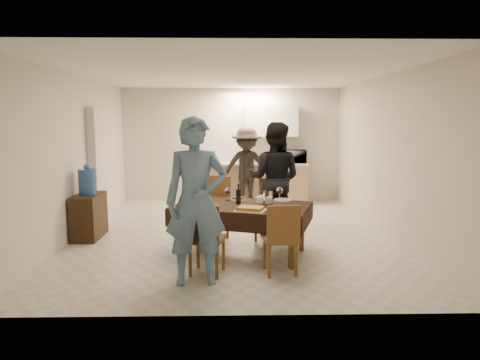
# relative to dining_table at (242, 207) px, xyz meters

# --- Properties ---
(floor) EXTENTS (5.00, 6.00, 0.02)m
(floor) POSITION_rel_dining_table_xyz_m (-0.15, 1.09, -0.68)
(floor) COLOR beige
(floor) RESTS_ON ground
(ceiling) EXTENTS (5.00, 6.00, 0.02)m
(ceiling) POSITION_rel_dining_table_xyz_m (-0.15, 1.09, 1.92)
(ceiling) COLOR white
(ceiling) RESTS_ON wall_back
(wall_back) EXTENTS (5.00, 0.02, 2.60)m
(wall_back) POSITION_rel_dining_table_xyz_m (-0.15, 4.09, 0.62)
(wall_back) COLOR beige
(wall_back) RESTS_ON floor
(wall_front) EXTENTS (5.00, 0.02, 2.60)m
(wall_front) POSITION_rel_dining_table_xyz_m (-0.15, -1.91, 0.62)
(wall_front) COLOR beige
(wall_front) RESTS_ON floor
(wall_left) EXTENTS (0.02, 6.00, 2.60)m
(wall_left) POSITION_rel_dining_table_xyz_m (-2.65, 1.09, 0.62)
(wall_left) COLOR beige
(wall_left) RESTS_ON floor
(wall_right) EXTENTS (0.02, 6.00, 2.60)m
(wall_right) POSITION_rel_dining_table_xyz_m (2.35, 1.09, 0.62)
(wall_right) COLOR beige
(wall_right) RESTS_ON floor
(stub_partition) EXTENTS (0.15, 1.40, 2.10)m
(stub_partition) POSITION_rel_dining_table_xyz_m (-2.57, 2.29, 0.37)
(stub_partition) COLOR silver
(stub_partition) RESTS_ON floor
(kitchen_base_cabinet) EXTENTS (2.20, 0.60, 0.86)m
(kitchen_base_cabinet) POSITION_rel_dining_table_xyz_m (0.45, 3.77, -0.25)
(kitchen_base_cabinet) COLOR #9F7E5F
(kitchen_base_cabinet) RESTS_ON floor
(kitchen_worktop) EXTENTS (2.24, 0.64, 0.05)m
(kitchen_worktop) POSITION_rel_dining_table_xyz_m (0.45, 3.77, 0.21)
(kitchen_worktop) COLOR #B8B9B3
(kitchen_worktop) RESTS_ON kitchen_base_cabinet
(upper_cabinet) EXTENTS (1.20, 0.34, 0.70)m
(upper_cabinet) POSITION_rel_dining_table_xyz_m (0.75, 3.91, 1.17)
(upper_cabinet) COLOR white
(upper_cabinet) RESTS_ON wall_back
(dining_table) EXTENTS (2.06, 1.57, 0.71)m
(dining_table) POSITION_rel_dining_table_xyz_m (0.00, 0.00, 0.00)
(dining_table) COLOR black
(dining_table) RESTS_ON floor
(chair_near_left) EXTENTS (0.49, 0.49, 0.48)m
(chair_near_left) POSITION_rel_dining_table_xyz_m (-0.45, -0.83, -0.13)
(chair_near_left) COLOR brown
(chair_near_left) RESTS_ON floor
(chair_near_right) EXTENTS (0.44, 0.44, 0.48)m
(chair_near_right) POSITION_rel_dining_table_xyz_m (0.45, -0.83, -0.14)
(chair_near_right) COLOR brown
(chair_near_right) RESTS_ON floor
(chair_far_left) EXTENTS (0.59, 0.61, 0.54)m
(chair_far_left) POSITION_rel_dining_table_xyz_m (-0.45, 0.66, -0.07)
(chair_far_left) COLOR brown
(chair_far_left) RESTS_ON floor
(chair_far_right) EXTENTS (0.54, 0.55, 0.52)m
(chair_far_right) POSITION_rel_dining_table_xyz_m (0.45, 0.66, -0.10)
(chair_far_right) COLOR brown
(chair_far_right) RESTS_ON floor
(console) EXTENTS (0.38, 0.76, 0.71)m
(console) POSITION_rel_dining_table_xyz_m (-2.43, 0.90, -0.33)
(console) COLOR black
(console) RESTS_ON floor
(water_jug) EXTENTS (0.27, 0.27, 0.41)m
(water_jug) POSITION_rel_dining_table_xyz_m (-2.43, 0.90, 0.23)
(water_jug) COLOR #3460AA
(water_jug) RESTS_ON console
(wine_bottle) EXTENTS (0.07, 0.07, 0.29)m
(wine_bottle) POSITION_rel_dining_table_xyz_m (-0.05, 0.05, 0.18)
(wine_bottle) COLOR black
(wine_bottle) RESTS_ON dining_table
(water_pitcher) EXTENTS (0.13, 0.13, 0.21)m
(water_pitcher) POSITION_rel_dining_table_xyz_m (0.35, -0.05, 0.14)
(water_pitcher) COLOR white
(water_pitcher) RESTS_ON dining_table
(savoury_tart) EXTENTS (0.45, 0.39, 0.05)m
(savoury_tart) POSITION_rel_dining_table_xyz_m (0.10, -0.38, 0.06)
(savoury_tart) COLOR #B38A34
(savoury_tart) RESTS_ON dining_table
(salad_bowl) EXTENTS (0.20, 0.20, 0.08)m
(salad_bowl) POSITION_rel_dining_table_xyz_m (0.30, 0.18, 0.07)
(salad_bowl) COLOR silver
(salad_bowl) RESTS_ON dining_table
(mushroom_dish) EXTENTS (0.21, 0.21, 0.04)m
(mushroom_dish) POSITION_rel_dining_table_xyz_m (-0.05, 0.28, 0.05)
(mushroom_dish) COLOR silver
(mushroom_dish) RESTS_ON dining_table
(wine_glass_a) EXTENTS (0.09, 0.09, 0.20)m
(wine_glass_a) POSITION_rel_dining_table_xyz_m (-0.55, -0.25, 0.13)
(wine_glass_a) COLOR white
(wine_glass_a) RESTS_ON dining_table
(wine_glass_b) EXTENTS (0.09, 0.09, 0.21)m
(wine_glass_b) POSITION_rel_dining_table_xyz_m (0.55, 0.25, 0.14)
(wine_glass_b) COLOR white
(wine_glass_b) RESTS_ON dining_table
(wine_glass_c) EXTENTS (0.09, 0.09, 0.20)m
(wine_glass_c) POSITION_rel_dining_table_xyz_m (-0.20, 0.30, 0.13)
(wine_glass_c) COLOR white
(wine_glass_c) RESTS_ON dining_table
(plate_near_left) EXTENTS (0.24, 0.24, 0.01)m
(plate_near_left) POSITION_rel_dining_table_xyz_m (-0.60, -0.30, 0.04)
(plate_near_left) COLOR silver
(plate_near_left) RESTS_ON dining_table
(plate_near_right) EXTENTS (0.23, 0.23, 0.01)m
(plate_near_right) POSITION_rel_dining_table_xyz_m (0.60, -0.30, 0.04)
(plate_near_right) COLOR silver
(plate_near_right) RESTS_ON dining_table
(plate_far_left) EXTENTS (0.24, 0.24, 0.01)m
(plate_far_left) POSITION_rel_dining_table_xyz_m (-0.60, 0.30, 0.04)
(plate_far_left) COLOR silver
(plate_far_left) RESTS_ON dining_table
(plate_far_right) EXTENTS (0.26, 0.26, 0.02)m
(plate_far_right) POSITION_rel_dining_table_xyz_m (0.60, 0.30, 0.04)
(plate_far_right) COLOR silver
(plate_far_right) RESTS_ON dining_table
(microwave) EXTENTS (0.52, 0.36, 0.29)m
(microwave) POSITION_rel_dining_table_xyz_m (1.27, 3.77, 0.38)
(microwave) COLOR white
(microwave) RESTS_ON kitchen_worktop
(person_near) EXTENTS (0.75, 0.54, 1.93)m
(person_near) POSITION_rel_dining_table_xyz_m (-0.55, -1.05, 0.28)
(person_near) COLOR slate
(person_near) RESTS_ON floor
(person_far) EXTENTS (1.07, 0.95, 1.85)m
(person_far) POSITION_rel_dining_table_xyz_m (0.55, 1.05, 0.24)
(person_far) COLOR black
(person_far) RESTS_ON floor
(person_kitchen) EXTENTS (1.11, 0.64, 1.72)m
(person_kitchen) POSITION_rel_dining_table_xyz_m (0.18, 3.32, 0.18)
(person_kitchen) COLOR black
(person_kitchen) RESTS_ON floor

